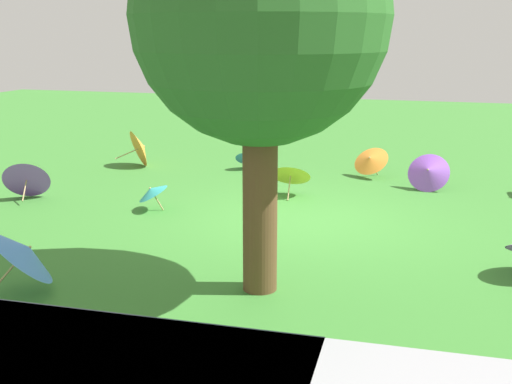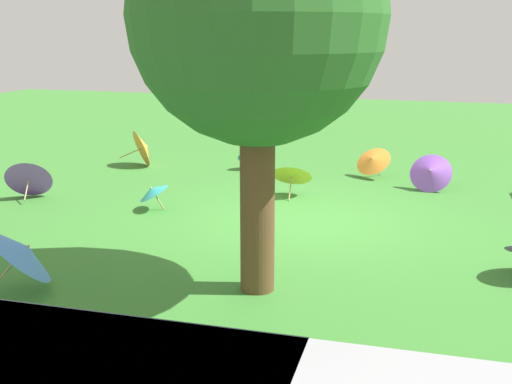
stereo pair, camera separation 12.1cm
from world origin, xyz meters
name	(u,v)px [view 1 (the left image)]	position (x,y,z in m)	size (l,w,h in m)	color
ground	(302,222)	(0.00, 0.00, 0.00)	(40.00, 40.00, 0.00)	#387A2D
shade_tree	(260,19)	(-0.10, 2.91, 3.20)	(2.90, 2.90, 4.69)	brown
parasol_blue_0	(248,157)	(2.09, -3.73, 0.28)	(0.64, 0.59, 0.50)	tan
parasol_orange_0	(370,159)	(-0.70, -3.61, 0.40)	(0.95, 0.89, 0.70)	tan
parasol_purple_2	(428,171)	(-1.92, -2.81, 0.39)	(0.89, 0.77, 0.77)	tan
parasol_blue_2	(25,253)	(2.54, 3.83, 0.52)	(1.20, 1.23, 0.91)	tan
parasol_purple_5	(27,178)	(5.29, -0.02, 0.40)	(1.04, 0.91, 0.81)	tan
parasol_orange_1	(141,147)	(4.58, -3.34, 0.44)	(0.93, 0.95, 0.88)	tan
parasol_teal_2	(152,191)	(2.68, 0.09, 0.36)	(0.73, 0.73, 0.54)	tan
parasol_yellow_0	(291,173)	(0.58, -1.59, 0.46)	(0.81, 0.74, 0.75)	tan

